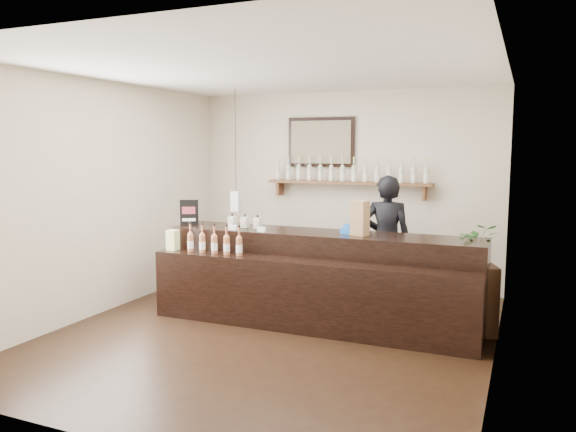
% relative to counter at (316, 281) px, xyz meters
% --- Properties ---
extents(ground, '(5.00, 5.00, 0.00)m').
position_rel_counter_xyz_m(ground, '(-0.29, -0.56, -0.48)').
color(ground, black).
rests_on(ground, ground).
extents(room_shell, '(5.00, 5.00, 5.00)m').
position_rel_counter_xyz_m(room_shell, '(-0.29, -0.56, 1.22)').
color(room_shell, beige).
rests_on(room_shell, ground).
extents(back_wall_decor, '(2.66, 0.96, 1.69)m').
position_rel_counter_xyz_m(back_wall_decor, '(-0.43, 1.81, 1.27)').
color(back_wall_decor, '#57311D').
rests_on(back_wall_decor, ground).
extents(counter, '(3.69, 1.00, 1.20)m').
position_rel_counter_xyz_m(counter, '(0.00, 0.00, 0.00)').
color(counter, black).
rests_on(counter, ground).
extents(promo_sign, '(0.21, 0.13, 0.32)m').
position_rel_counter_xyz_m(promo_sign, '(-1.73, 0.05, 0.71)').
color(promo_sign, black).
rests_on(promo_sign, counter).
extents(paper_bag, '(0.21, 0.18, 0.39)m').
position_rel_counter_xyz_m(paper_bag, '(0.48, 0.09, 0.74)').
color(paper_bag, olive).
rests_on(paper_bag, counter).
extents(tape_dispenser, '(0.15, 0.09, 0.12)m').
position_rel_counter_xyz_m(tape_dispenser, '(0.32, 0.12, 0.59)').
color(tape_dispenser, blue).
rests_on(tape_dispenser, counter).
extents(side_cabinet, '(0.53, 0.61, 0.75)m').
position_rel_counter_xyz_m(side_cabinet, '(1.71, 0.37, -0.11)').
color(side_cabinet, '#57311D').
rests_on(side_cabinet, ground).
extents(potted_plant, '(0.48, 0.44, 0.45)m').
position_rel_counter_xyz_m(potted_plant, '(1.71, 0.37, 0.49)').
color(potted_plant, '#356D2B').
rests_on(potted_plant, side_cabinet).
extents(shopkeeper, '(0.73, 0.52, 1.88)m').
position_rel_counter_xyz_m(shopkeeper, '(0.57, 0.99, 0.46)').
color(shopkeeper, black).
rests_on(shopkeeper, ground).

